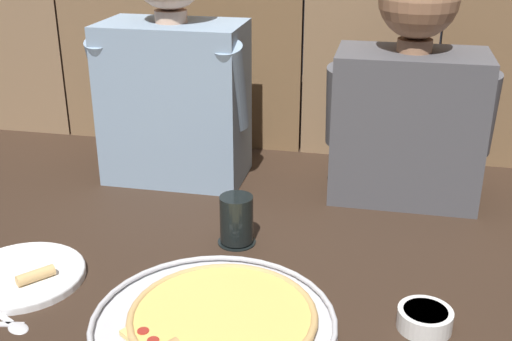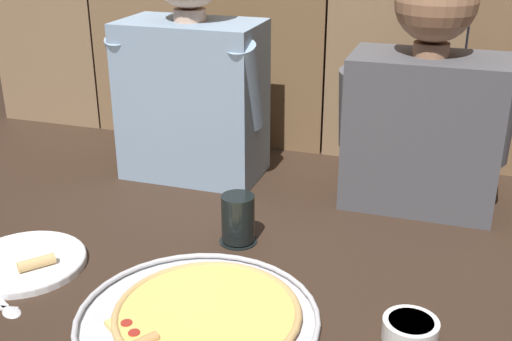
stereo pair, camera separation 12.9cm
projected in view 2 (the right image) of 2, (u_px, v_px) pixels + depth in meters
The scene contains 8 objects.
ground_plane at pixel (244, 273), 1.27m from camera, with size 3.20×3.20×0.00m, color #332319.
pizza_tray at pixel (202, 316), 1.12m from camera, with size 0.43×0.43×0.03m.
dinner_plate at pixel (25, 262), 1.29m from camera, with size 0.24×0.24×0.03m.
drinking_glass at pixel (238, 219), 1.37m from camera, with size 0.08×0.08×0.11m.
dipping_bowl at pixel (410, 329), 1.07m from camera, with size 0.09×0.09×0.04m.
table_spoon at pixel (6, 306), 1.16m from camera, with size 0.13×0.08×0.01m.
diner_left at pixel (192, 68), 1.63m from camera, with size 0.39×0.22×0.63m.
diner_right at pixel (426, 96), 1.47m from camera, with size 0.39×0.21×0.58m.
Camera 2 is at (0.36, -1.03, 0.68)m, focal length 44.91 mm.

